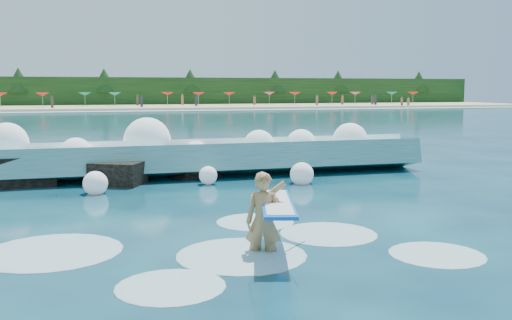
{
  "coord_description": "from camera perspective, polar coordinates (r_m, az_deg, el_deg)",
  "views": [
    {
      "loc": [
        -2.82,
        -12.61,
        3.12
      ],
      "look_at": [
        1.5,
        2.0,
        1.2
      ],
      "focal_mm": 40.0,
      "sensor_mm": 36.0,
      "label": 1
    }
  ],
  "objects": [
    {
      "name": "ground",
      "position": [
        13.29,
        -3.79,
        -6.41
      ],
      "size": [
        200.0,
        200.0,
        0.0
      ],
      "primitive_type": "plane",
      "color": "#072039",
      "rests_on": "ground"
    },
    {
      "name": "beach",
      "position": [
        90.7,
        -14.73,
        5.1
      ],
      "size": [
        140.0,
        20.0,
        0.4
      ],
      "primitive_type": "cube",
      "color": "tan",
      "rests_on": "ground"
    },
    {
      "name": "wet_band",
      "position": [
        79.72,
        -14.47,
        4.74
      ],
      "size": [
        140.0,
        5.0,
        0.08
      ],
      "primitive_type": "cube",
      "color": "silver",
      "rests_on": "ground"
    },
    {
      "name": "treeline",
      "position": [
        100.65,
        -14.96,
        6.58
      ],
      "size": [
        140.0,
        4.0,
        5.0
      ],
      "primitive_type": "cube",
      "color": "black",
      "rests_on": "ground"
    },
    {
      "name": "breaking_wave",
      "position": [
        20.67,
        -8.51,
        -0.01
      ],
      "size": [
        18.58,
        2.87,
        1.6
      ],
      "color": "teal",
      "rests_on": "ground"
    },
    {
      "name": "rock_cluster",
      "position": [
        19.86,
        -14.84,
        -0.96
      ],
      "size": [
        7.91,
        3.14,
        1.23
      ],
      "color": "black",
      "rests_on": "ground"
    },
    {
      "name": "surfer_with_board",
      "position": [
        10.81,
        1.08,
        -5.77
      ],
      "size": [
        1.3,
        3.03,
        1.89
      ],
      "color": "#A47B4C",
      "rests_on": "ground"
    },
    {
      "name": "wave_spray",
      "position": [
        20.52,
        -9.28,
        1.31
      ],
      "size": [
        15.68,
        4.6,
        2.17
      ],
      "color": "white",
      "rests_on": "ground"
    },
    {
      "name": "surf_foam",
      "position": [
        11.32,
        -4.52,
        -8.84
      ],
      "size": [
        9.27,
        5.66,
        0.14
      ],
      "color": "silver",
      "rests_on": "ground"
    },
    {
      "name": "beach_umbrellas",
      "position": [
        92.31,
        -14.85,
        6.4
      ],
      "size": [
        111.33,
        6.11,
        0.5
      ],
      "color": "#E4436D",
      "rests_on": "ground"
    },
    {
      "name": "beachgoers",
      "position": [
        87.04,
        -13.22,
        5.65
      ],
      "size": [
        92.55,
        13.63,
        1.93
      ],
      "color": "#3F332D",
      "rests_on": "ground"
    }
  ]
}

